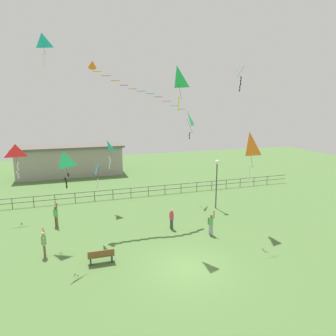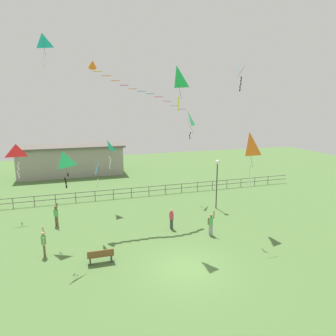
{
  "view_description": "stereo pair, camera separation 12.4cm",
  "coord_description": "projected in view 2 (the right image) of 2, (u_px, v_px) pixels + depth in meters",
  "views": [
    {
      "loc": [
        -5.74,
        -14.02,
        8.89
      ],
      "look_at": [
        0.87,
        5.97,
        4.48
      ],
      "focal_mm": 31.87,
      "sensor_mm": 36.0,
      "label": 1
    },
    {
      "loc": [
        -5.62,
        -14.05,
        8.89
      ],
      "look_at": [
        0.87,
        5.97,
        4.48
      ],
      "focal_mm": 31.87,
      "sensor_mm": 36.0,
      "label": 2
    }
  ],
  "objects": [
    {
      "name": "person_1",
      "position": [
        56.0,
        214.0,
        22.23
      ],
      "size": [
        0.39,
        0.46,
        1.87
      ],
      "color": "brown",
      "rests_on": "ground_plane"
    },
    {
      "name": "kite_1",
      "position": [
        177.0,
        78.0,
        18.15
      ],
      "size": [
        0.89,
        1.02,
        2.69
      ],
      "color": "#1EB759"
    },
    {
      "name": "person_2",
      "position": [
        172.0,
        218.0,
        21.76
      ],
      "size": [
        0.28,
        0.42,
        1.52
      ],
      "color": "#3F4C47",
      "rests_on": "ground_plane"
    },
    {
      "name": "pavilion_building",
      "position": [
        72.0,
        160.0,
        38.66
      ],
      "size": [
        13.36,
        4.69,
        3.86
      ],
      "color": "gray",
      "rests_on": "ground_plane"
    },
    {
      "name": "lamppost",
      "position": [
        217.0,
        173.0,
        25.68
      ],
      "size": [
        0.36,
        0.36,
        4.34
      ],
      "color": "#38383D",
      "rests_on": "ground_plane"
    },
    {
      "name": "person_3",
      "position": [
        44.0,
        242.0,
        17.77
      ],
      "size": [
        0.29,
        0.49,
        1.83
      ],
      "color": "brown",
      "rests_on": "ground_plane"
    },
    {
      "name": "kite_7",
      "position": [
        16.0,
        152.0,
        23.44
      ],
      "size": [
        1.25,
        0.8,
        2.67
      ],
      "color": "red"
    },
    {
      "name": "kite_8",
      "position": [
        249.0,
        146.0,
        19.21
      ],
      "size": [
        0.88,
        0.89,
        3.38
      ],
      "color": "orange"
    },
    {
      "name": "streamer_kite",
      "position": [
        103.0,
        70.0,
        21.51
      ],
      "size": [
        7.17,
        1.52,
        3.59
      ],
      "color": "orange"
    },
    {
      "name": "kite_6",
      "position": [
        107.0,
        148.0,
        24.84
      ],
      "size": [
        0.89,
        0.9,
        2.44
      ],
      "color": "#19B2B2"
    },
    {
      "name": "person_0",
      "position": [
        211.0,
        223.0,
        20.73
      ],
      "size": [
        0.44,
        0.39,
        1.79
      ],
      "color": "#99999E",
      "rests_on": "ground_plane"
    },
    {
      "name": "waterfront_railing",
      "position": [
        131.0,
        191.0,
        29.41
      ],
      "size": [
        36.04,
        0.06,
        0.95
      ],
      "color": "#4C4742",
      "rests_on": "ground_plane"
    },
    {
      "name": "kite_4",
      "position": [
        245.0,
        67.0,
        21.75
      ],
      "size": [
        0.95,
        1.26,
        2.24
      ],
      "color": "#198CD1"
    },
    {
      "name": "kite_0",
      "position": [
        42.0,
        42.0,
        19.87
      ],
      "size": [
        0.96,
        0.68,
        2.31
      ],
      "color": "#19B2B2"
    },
    {
      "name": "park_bench",
      "position": [
        101.0,
        256.0,
        17.07
      ],
      "size": [
        1.51,
        0.45,
        0.85
      ],
      "color": "brown",
      "rests_on": "ground_plane"
    },
    {
      "name": "kite_2",
      "position": [
        188.0,
        119.0,
        27.46
      ],
      "size": [
        1.13,
        1.27,
        2.53
      ],
      "color": "#1EB759"
    },
    {
      "name": "ground_plane",
      "position": [
        186.0,
        268.0,
        16.61
      ],
      "size": [
        80.0,
        80.0,
        0.0
      ],
      "primitive_type": "plane",
      "color": "#4C7038"
    },
    {
      "name": "kite_3",
      "position": [
        63.0,
        161.0,
        16.64
      ],
      "size": [
        1.0,
        0.95,
        2.05
      ],
      "color": "#1EB759"
    },
    {
      "name": "kite_5",
      "position": [
        99.0,
        168.0,
        19.65
      ],
      "size": [
        0.46,
        0.8,
        1.94
      ],
      "color": "#198CD1"
    }
  ]
}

